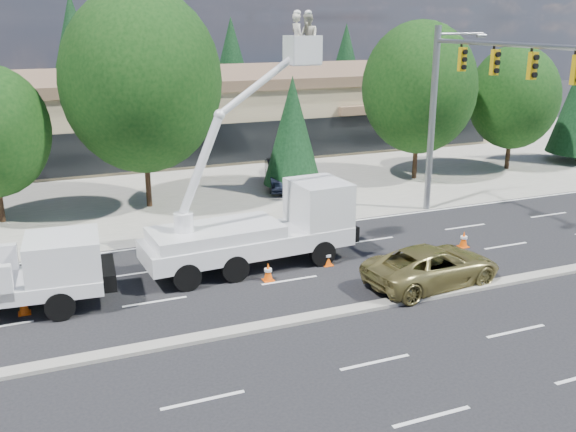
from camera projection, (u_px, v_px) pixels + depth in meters
name	position (u px, v px, depth m)	size (l,w,h in m)	color
ground	(327.00, 316.00, 20.97)	(140.00, 140.00, 0.00)	black
concrete_apron	(184.00, 179.00, 38.66)	(140.00, 22.00, 0.01)	gray
road_median	(327.00, 314.00, 20.95)	(120.00, 0.55, 0.12)	gray
strip_mall	(150.00, 111.00, 46.65)	(50.40, 15.40, 5.50)	#C3B485
tree_front_d	(141.00, 81.00, 31.27)	(7.85, 7.85, 10.89)	#332114
tree_front_e	(292.00, 131.00, 35.03)	(3.24, 3.24, 6.39)	#332114
tree_front_f	(419.00, 88.00, 37.31)	(6.68, 6.68, 9.27)	#332114
tree_front_g	(514.00, 97.00, 40.08)	(5.61, 5.61, 7.79)	#332114
tree_back_b	(75.00, 57.00, 54.88)	(5.78, 5.78, 11.40)	#332114
tree_back_c	(232.00, 65.00, 60.22)	(4.80, 4.80, 9.47)	#332114
tree_back_d	(346.00, 65.00, 64.64)	(4.48, 4.48, 8.82)	#332114
signal_mast	(462.00, 93.00, 29.02)	(2.76, 10.16, 9.00)	gray
utility_pickup	(16.00, 283.00, 21.00)	(6.59, 2.93, 2.46)	white
bucket_truck	(266.00, 214.00, 24.83)	(8.32, 3.11, 9.60)	white
traffic_cone_a	(23.00, 304.00, 21.04)	(0.40, 0.40, 0.70)	#FF5508
traffic_cone_b	(268.00, 272.00, 23.70)	(0.40, 0.40, 0.70)	#FF5508
traffic_cone_c	(327.00, 257.00, 25.17)	(0.40, 0.40, 0.70)	#FF5508
traffic_cone_d	(464.00, 239.00, 27.20)	(0.40, 0.40, 0.70)	#FF5508
minivan	(433.00, 266.00, 23.25)	(2.40, 5.21, 1.45)	olive
parked_car_east	(282.00, 174.00, 36.61)	(1.65, 4.74, 1.56)	black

